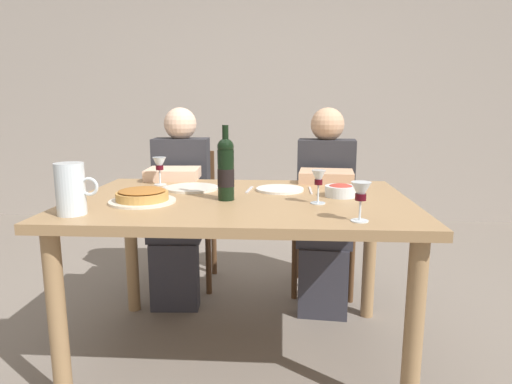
{
  "coord_description": "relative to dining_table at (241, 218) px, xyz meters",
  "views": [
    {
      "loc": [
        0.18,
        -1.93,
        1.16
      ],
      "look_at": [
        0.07,
        0.01,
        0.79
      ],
      "focal_mm": 30.93,
      "sensor_mm": 36.0,
      "label": 1
    }
  ],
  "objects": [
    {
      "name": "spoon_right_setting",
      "position": [
        0.02,
        0.19,
        0.09
      ],
      "size": [
        0.03,
        0.16,
        0.0
      ],
      "primitive_type": "cube",
      "rotation": [
        0.0,
        0.0,
        1.47
      ],
      "color": "silver",
      "rests_on": "dining_table"
    },
    {
      "name": "wine_bottle",
      "position": [
        -0.06,
        -0.04,
        0.23
      ],
      "size": [
        0.07,
        0.07,
        0.33
      ],
      "color": "black",
      "rests_on": "dining_table"
    },
    {
      "name": "knife_left_setting",
      "position": [
        -0.11,
        0.2,
        0.09
      ],
      "size": [
        0.03,
        0.18,
        0.0
      ],
      "primitive_type": "cube",
      "rotation": [
        0.0,
        0.0,
        1.66
      ],
      "color": "silver",
      "rests_on": "dining_table"
    },
    {
      "name": "chair_left",
      "position": [
        -0.45,
        0.91,
        -0.17
      ],
      "size": [
        0.42,
        0.42,
        0.87
      ],
      "rotation": [
        0.0,
        0.0,
        3.19
      ],
      "color": "brown",
      "rests_on": "ground"
    },
    {
      "name": "dinner_plate_left_setting",
      "position": [
        -0.26,
        0.2,
        0.1
      ],
      "size": [
        0.26,
        0.26,
        0.01
      ],
      "primitive_type": "cylinder",
      "color": "silver",
      "rests_on": "dining_table"
    },
    {
      "name": "ground_plane",
      "position": [
        0.0,
        0.0,
        -0.67
      ],
      "size": [
        8.0,
        8.0,
        0.0
      ],
      "primitive_type": "plane",
      "color": "slate"
    },
    {
      "name": "wine_glass_left_diner",
      "position": [
        0.34,
        -0.1,
        0.19
      ],
      "size": [
        0.06,
        0.06,
        0.14
      ],
      "color": "silver",
      "rests_on": "dining_table"
    },
    {
      "name": "water_pitcher",
      "position": [
        -0.61,
        -0.35,
        0.18
      ],
      "size": [
        0.16,
        0.11,
        0.2
      ],
      "color": "silver",
      "rests_on": "dining_table"
    },
    {
      "name": "knife_right_setting",
      "position": [
        0.32,
        0.19,
        0.09
      ],
      "size": [
        0.01,
        0.18,
        0.0
      ],
      "primitive_type": "cube",
      "rotation": [
        0.0,
        0.0,
        1.57
      ],
      "color": "silver",
      "rests_on": "dining_table"
    },
    {
      "name": "wine_glass_right_diner",
      "position": [
        0.46,
        -0.38,
        0.19
      ],
      "size": [
        0.07,
        0.07,
        0.14
      ],
      "color": "silver",
      "rests_on": "dining_table"
    },
    {
      "name": "wine_glass_centre",
      "position": [
        -0.46,
        0.31,
        0.2
      ],
      "size": [
        0.07,
        0.07,
        0.15
      ],
      "color": "silver",
      "rests_on": "dining_table"
    },
    {
      "name": "back_wall",
      "position": [
        0.0,
        2.64,
        0.73
      ],
      "size": [
        8.0,
        0.1,
        2.8
      ],
      "primitive_type": "cube",
      "color": "#A3998E",
      "rests_on": "ground"
    },
    {
      "name": "salad_bowl",
      "position": [
        0.45,
        0.06,
        0.12
      ],
      "size": [
        0.14,
        0.14,
        0.06
      ],
      "color": "silver",
      "rests_on": "dining_table"
    },
    {
      "name": "diner_right",
      "position": [
        0.44,
        0.63,
        -0.05
      ],
      "size": [
        0.37,
        0.53,
        1.16
      ],
      "rotation": [
        0.0,
        0.0,
        3.05
      ],
      "color": "#2D2D33",
      "rests_on": "ground"
    },
    {
      "name": "dining_table",
      "position": [
        0.0,
        0.0,
        0.0
      ],
      "size": [
        1.5,
        1.0,
        0.76
      ],
      "color": "#9E7A51",
      "rests_on": "ground"
    },
    {
      "name": "chair_right",
      "position": [
        0.46,
        0.86,
        -0.17
      ],
      "size": [
        0.44,
        0.44,
        0.87
      ],
      "rotation": [
        0.0,
        0.0,
        3.05
      ],
      "color": "brown",
      "rests_on": "ground"
    },
    {
      "name": "fork_left_setting",
      "position": [
        -0.41,
        0.2,
        0.09
      ],
      "size": [
        0.03,
        0.16,
        0.0
      ],
      "primitive_type": "cube",
      "rotation": [
        0.0,
        0.0,
        1.49
      ],
      "color": "silver",
      "rests_on": "dining_table"
    },
    {
      "name": "dinner_plate_right_setting",
      "position": [
        0.17,
        0.19,
        0.1
      ],
      "size": [
        0.23,
        0.23,
        0.01
      ],
      "primitive_type": "cylinder",
      "color": "white",
      "rests_on": "dining_table"
    },
    {
      "name": "baked_tart",
      "position": [
        -0.41,
        -0.12,
        0.12
      ],
      "size": [
        0.28,
        0.28,
        0.06
      ],
      "color": "silver",
      "rests_on": "dining_table"
    },
    {
      "name": "diner_left",
      "position": [
        -0.44,
        0.67,
        -0.05
      ],
      "size": [
        0.35,
        0.52,
        1.16
      ],
      "rotation": [
        0.0,
        0.0,
        3.19
      ],
      "color": "#2D2D33",
      "rests_on": "ground"
    }
  ]
}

